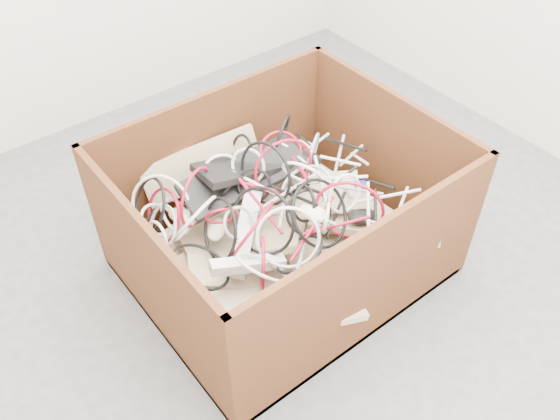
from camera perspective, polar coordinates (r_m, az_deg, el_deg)
ground at (r=2.44m, az=1.20°, el=-5.75°), size 3.00×3.00×0.00m
cardboard_box at (r=2.34m, az=0.02°, el=-2.97°), size 1.13×0.94×0.61m
keyboard_pile at (r=2.27m, az=-0.56°, el=-0.22°), size 0.98×0.98×0.37m
mice_scatter at (r=2.19m, az=-0.71°, el=0.24°), size 0.71×0.66×0.18m
power_strip_left at (r=2.09m, az=-3.37°, el=-2.24°), size 0.28×0.27×0.14m
power_strip_right at (r=2.00m, az=-3.11°, el=-5.22°), size 0.26×0.14×0.09m
vga_plug at (r=2.31m, az=7.73°, el=2.33°), size 0.06×0.06×0.03m
cable_tangle at (r=2.12m, az=-2.58°, el=0.50°), size 1.02×0.83×0.44m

